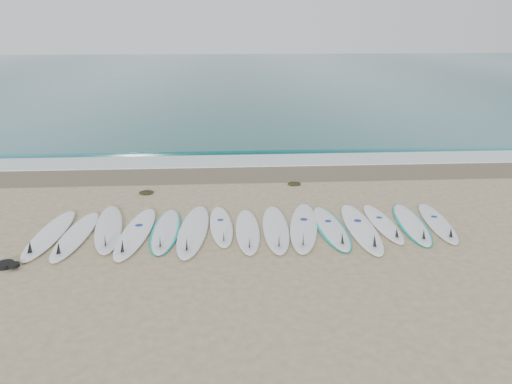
{
  "coord_description": "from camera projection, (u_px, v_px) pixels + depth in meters",
  "views": [
    {
      "loc": [
        -0.46,
        -9.85,
        4.24
      ],
      "look_at": [
        0.25,
        1.32,
        0.4
      ],
      "focal_mm": 35.0,
      "sensor_mm": 36.0,
      "label": 1
    }
  ],
  "objects": [
    {
      "name": "surfboard_4",
      "position": [
        166.0,
        231.0,
        10.54
      ],
      "size": [
        0.61,
        2.46,
        0.31
      ],
      "rotation": [
        0.0,
        0.0,
        -0.01
      ],
      "color": "silver",
      "rests_on": "ground"
    },
    {
      "name": "wet_sand_band",
      "position": [
        242.0,
        174.0,
        14.57
      ],
      "size": [
        120.0,
        1.8,
        0.01
      ],
      "primitive_type": "cube",
      "color": "brown",
      "rests_on": "ground"
    },
    {
      "name": "ground",
      "position": [
        248.0,
        230.0,
        10.71
      ],
      "size": [
        120.0,
        120.0,
        0.0
      ],
      "primitive_type": "plane",
      "color": "tan"
    },
    {
      "name": "surfboard_3",
      "position": [
        135.0,
        233.0,
        10.37
      ],
      "size": [
        0.8,
        2.81,
        0.35
      ],
      "rotation": [
        0.0,
        0.0,
        -0.08
      ],
      "color": "white",
      "rests_on": "ground"
    },
    {
      "name": "surfboard_5",
      "position": [
        193.0,
        231.0,
        10.49
      ],
      "size": [
        0.77,
        2.91,
        0.37
      ],
      "rotation": [
        0.0,
        0.0,
        -0.06
      ],
      "color": "white",
      "rests_on": "ground"
    },
    {
      "name": "surfboard_1",
      "position": [
        75.0,
        236.0,
        10.25
      ],
      "size": [
        0.69,
        2.61,
        0.33
      ],
      "rotation": [
        0.0,
        0.0,
        -0.06
      ],
      "color": "white",
      "rests_on": "ground"
    },
    {
      "name": "surfboard_13",
      "position": [
        412.0,
        224.0,
        10.89
      ],
      "size": [
        0.81,
        2.48,
        0.31
      ],
      "rotation": [
        0.0,
        0.0,
        -0.09
      ],
      "color": "white",
      "rests_on": "ground"
    },
    {
      "name": "seaweed_near",
      "position": [
        146.0,
        192.0,
        12.93
      ],
      "size": [
        0.38,
        0.3,
        0.07
      ],
      "primitive_type": "ellipsoid",
      "color": "black",
      "rests_on": "ground"
    },
    {
      "name": "surfboard_14",
      "position": [
        438.0,
        223.0,
        10.93
      ],
      "size": [
        0.73,
        2.42,
        0.3
      ],
      "rotation": [
        0.0,
        0.0,
        -0.1
      ],
      "color": "white",
      "rests_on": "ground"
    },
    {
      "name": "surfboard_0",
      "position": [
        49.0,
        235.0,
        10.3
      ],
      "size": [
        0.68,
        2.68,
        0.34
      ],
      "rotation": [
        0.0,
        0.0,
        -0.05
      ],
      "color": "white",
      "rests_on": "ground"
    },
    {
      "name": "surfboard_10",
      "position": [
        331.0,
        228.0,
        10.69
      ],
      "size": [
        0.71,
        2.52,
        0.32
      ],
      "rotation": [
        0.0,
        0.0,
        0.04
      ],
      "color": "white",
      "rests_on": "ground"
    },
    {
      "name": "wave_crest",
      "position": [
        238.0,
        149.0,
        17.3
      ],
      "size": [
        120.0,
        1.0,
        0.1
      ],
      "primitive_type": "cube",
      "color": "#226266",
      "rests_on": "ground"
    },
    {
      "name": "leash_coil",
      "position": [
        7.0,
        265.0,
        9.06
      ],
      "size": [
        0.46,
        0.36,
        0.11
      ],
      "color": "black",
      "rests_on": "ground"
    },
    {
      "name": "surfboard_8",
      "position": [
        276.0,
        229.0,
        10.6
      ],
      "size": [
        0.65,
        2.67,
        0.34
      ],
      "rotation": [
        0.0,
        0.0,
        -0.04
      ],
      "color": "white",
      "rests_on": "ground"
    },
    {
      "name": "surfboard_11",
      "position": [
        362.0,
        228.0,
        10.61
      ],
      "size": [
        0.62,
        2.83,
        0.36
      ],
      "rotation": [
        0.0,
        0.0,
        -0.01
      ],
      "color": "white",
      "rests_on": "ground"
    },
    {
      "name": "surfboard_2",
      "position": [
        108.0,
        229.0,
        10.61
      ],
      "size": [
        0.98,
        2.78,
        0.35
      ],
      "rotation": [
        0.0,
        0.0,
        0.16
      ],
      "color": "silver",
      "rests_on": "ground"
    },
    {
      "name": "surfboard_6",
      "position": [
        221.0,
        226.0,
        10.76
      ],
      "size": [
        0.63,
        2.35,
        0.3
      ],
      "rotation": [
        0.0,
        0.0,
        0.06
      ],
      "color": "white",
      "rests_on": "ground"
    },
    {
      "name": "foam_band",
      "position": [
        240.0,
        161.0,
        15.89
      ],
      "size": [
        120.0,
        1.4,
        0.04
      ],
      "primitive_type": "cube",
      "color": "silver",
      "rests_on": "ground"
    },
    {
      "name": "surfboard_7",
      "position": [
        248.0,
        231.0,
        10.5
      ],
      "size": [
        0.52,
        2.44,
        0.31
      ],
      "rotation": [
        0.0,
        0.0,
        -0.01
      ],
      "color": "white",
      "rests_on": "ground"
    },
    {
      "name": "ocean",
      "position": [
        229.0,
        75.0,
        41.38
      ],
      "size": [
        120.0,
        55.0,
        0.03
      ],
      "primitive_type": "cube",
      "color": "#226266",
      "rests_on": "ground"
    },
    {
      "name": "surfboard_12",
      "position": [
        383.0,
        224.0,
        10.9
      ],
      "size": [
        0.56,
        2.31,
        0.29
      ],
      "rotation": [
        0.0,
        0.0,
        0.04
      ],
      "color": "white",
      "rests_on": "ground"
    },
    {
      "name": "seaweed_far",
      "position": [
        294.0,
        184.0,
        13.62
      ],
      "size": [
        0.36,
        0.28,
        0.07
      ],
      "primitive_type": "ellipsoid",
      "color": "black",
      "rests_on": "ground"
    },
    {
      "name": "surfboard_9",
      "position": [
        304.0,
        227.0,
        10.69
      ],
      "size": [
        1.04,
        2.87,
        0.36
      ],
      "rotation": [
        0.0,
        0.0,
        -0.17
      ],
      "color": "white",
      "rests_on": "ground"
    }
  ]
}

